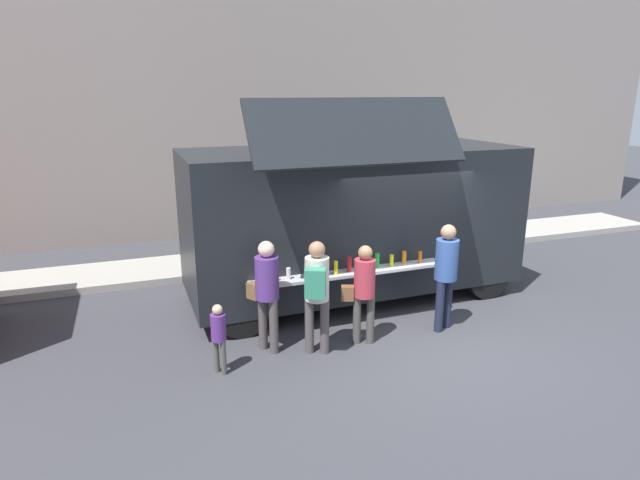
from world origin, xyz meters
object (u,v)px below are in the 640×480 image
object	(u,v)px
child_near_queue	(219,333)
customer_extra_browsing	(446,268)
customer_rear_waiting	(266,287)
trash_bin	(472,227)
customer_front_ordering	(364,286)
food_truck_main	(353,218)
customer_mid_with_backpack	(317,287)

from	to	relation	value
child_near_queue	customer_extra_browsing	bearing A→B (deg)	-33.10
customer_rear_waiting	trash_bin	bearing A→B (deg)	0.59
trash_bin	customer_extra_browsing	xyz separation A→B (m)	(-3.58, -4.22, 0.65)
customer_front_ordering	customer_rear_waiting	distance (m)	1.49
trash_bin	customer_front_ordering	world-z (taller)	customer_front_ordering
food_truck_main	customer_mid_with_backpack	size ratio (longest dim) A/B	3.51
food_truck_main	customer_rear_waiting	world-z (taller)	food_truck_main
customer_rear_waiting	food_truck_main	bearing A→B (deg)	7.02
trash_bin	customer_front_ordering	xyz separation A→B (m)	(-5.04, -4.22, 0.52)
food_truck_main	child_near_queue	bearing A→B (deg)	-145.28
customer_mid_with_backpack	customer_front_ordering	bearing A→B (deg)	-58.45
customer_front_ordering	customer_mid_with_backpack	distance (m)	0.82
trash_bin	customer_extra_browsing	world-z (taller)	customer_extra_browsing
customer_rear_waiting	child_near_queue	size ratio (longest dim) A/B	1.68
customer_extra_browsing	trash_bin	bearing A→B (deg)	-64.87
trash_bin	child_near_queue	distance (m)	8.53
customer_mid_with_backpack	food_truck_main	bearing A→B (deg)	-11.36
customer_extra_browsing	child_near_queue	size ratio (longest dim) A/B	1.74
food_truck_main	trash_bin	xyz separation A→B (m)	(4.39, 2.32, -1.13)
customer_front_ordering	customer_rear_waiting	xyz separation A→B (m)	(-1.46, 0.27, 0.09)
child_near_queue	customer_mid_with_backpack	bearing A→B (deg)	-32.95
customer_rear_waiting	customer_front_ordering	bearing A→B (deg)	-41.11
child_near_queue	customer_rear_waiting	bearing A→B (deg)	-7.23
food_truck_main	trash_bin	bearing A→B (deg)	27.20
customer_mid_with_backpack	child_near_queue	size ratio (longest dim) A/B	1.70
customer_mid_with_backpack	customer_rear_waiting	distance (m)	0.76
food_truck_main	customer_rear_waiting	bearing A→B (deg)	-142.91
customer_rear_waiting	customer_extra_browsing	xyz separation A→B (m)	(2.93, -0.27, 0.04)
food_truck_main	child_near_queue	distance (m)	3.70
food_truck_main	trash_bin	distance (m)	5.10
child_near_queue	food_truck_main	bearing A→B (deg)	-0.32
customer_front_ordering	customer_extra_browsing	size ratio (longest dim) A/B	0.89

